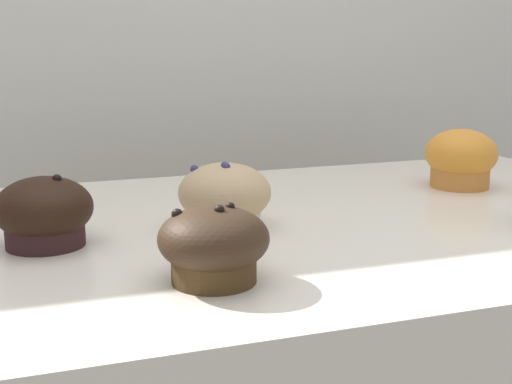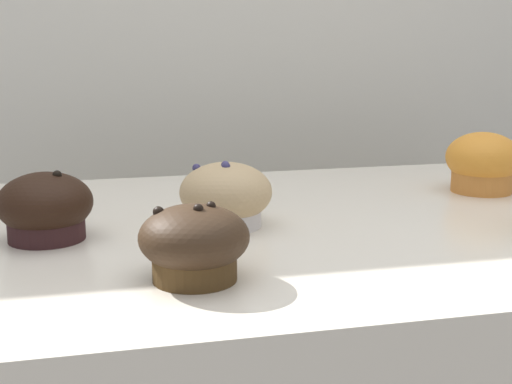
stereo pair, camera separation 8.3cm
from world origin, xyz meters
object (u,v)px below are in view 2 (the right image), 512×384
(muffin_back_left, at_px, (225,196))
(muffin_front_left, at_px, (45,208))
(muffin_front_center, at_px, (194,243))
(muffin_back_right, at_px, (483,163))

(muffin_back_left, relative_size, muffin_front_left, 1.05)
(muffin_back_left, bearing_deg, muffin_front_left, -176.66)
(muffin_front_center, xyz_separation_m, muffin_back_right, (0.46, 0.28, 0.01))
(muffin_back_left, height_order, muffin_front_left, muffin_back_left)
(muffin_front_center, distance_m, muffin_back_right, 0.54)
(muffin_back_left, distance_m, muffin_back_right, 0.41)
(muffin_back_left, xyz_separation_m, muffin_front_left, (-0.21, -0.01, -0.00))
(muffin_front_center, bearing_deg, muffin_back_right, 31.16)
(muffin_back_left, bearing_deg, muffin_front_center, -109.56)
(muffin_front_center, xyz_separation_m, muffin_back_left, (0.07, 0.18, 0.00))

